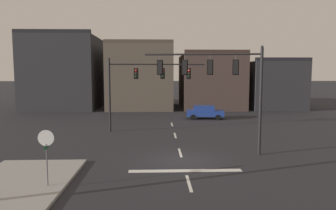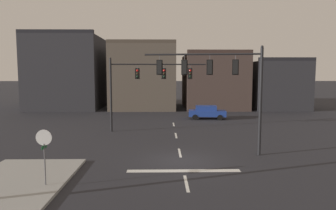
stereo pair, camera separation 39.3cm
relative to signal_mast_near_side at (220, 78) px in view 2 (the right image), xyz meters
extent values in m
plane|color=#232328|center=(-2.67, -1.66, -5.19)|extent=(400.00, 400.00, 0.00)
cube|color=gray|center=(-11.16, -5.66, -5.12)|extent=(5.00, 8.00, 0.15)
cube|color=silver|center=(-2.67, -3.66, -5.19)|extent=(6.40, 0.50, 0.01)
cube|color=silver|center=(-2.67, -5.66, -5.19)|extent=(0.16, 2.40, 0.01)
cube|color=silver|center=(-2.67, 0.34, -5.19)|extent=(0.16, 2.40, 0.01)
cube|color=silver|center=(-2.67, 6.34, -5.19)|extent=(0.16, 2.40, 0.01)
cube|color=silver|center=(-2.67, 12.34, -5.19)|extent=(0.16, 2.40, 0.01)
cylinder|color=black|center=(2.63, -0.34, -1.62)|extent=(0.20, 0.20, 7.15)
cylinder|color=black|center=(-1.22, 0.14, 1.54)|extent=(7.70, 1.08, 0.12)
sphere|color=black|center=(2.63, -0.34, 2.00)|extent=(0.18, 0.18, 0.18)
cylinder|color=#56565B|center=(0.96, -0.13, 1.31)|extent=(0.03, 0.03, 0.35)
cube|color=black|center=(0.96, -0.13, 0.68)|extent=(0.33, 0.28, 0.90)
sphere|color=red|center=(0.97, -0.01, 0.96)|extent=(0.20, 0.20, 0.20)
sphere|color=#2D2314|center=(0.97, -0.01, 0.68)|extent=(0.20, 0.20, 0.20)
sphere|color=black|center=(0.97, -0.01, 0.40)|extent=(0.20, 0.20, 0.20)
cube|color=black|center=(0.95, -0.15, 0.68)|extent=(0.42, 0.08, 1.02)
cylinder|color=#56565B|center=(-0.71, 0.08, 1.31)|extent=(0.03, 0.03, 0.35)
cube|color=black|center=(-0.71, 0.08, 0.68)|extent=(0.33, 0.28, 0.90)
sphere|color=red|center=(-0.70, 0.20, 0.96)|extent=(0.20, 0.20, 0.20)
sphere|color=#2D2314|center=(-0.70, 0.20, 0.68)|extent=(0.20, 0.20, 0.20)
sphere|color=black|center=(-0.70, 0.20, 0.40)|extent=(0.20, 0.20, 0.20)
cube|color=black|center=(-0.72, 0.06, 0.68)|extent=(0.42, 0.08, 1.02)
cylinder|color=#56565B|center=(-2.38, 0.28, 1.31)|extent=(0.03, 0.03, 0.35)
cube|color=black|center=(-2.38, 0.28, 0.68)|extent=(0.33, 0.28, 0.90)
sphere|color=red|center=(-2.37, 0.41, 0.96)|extent=(0.20, 0.20, 0.20)
sphere|color=#2D2314|center=(-2.37, 0.41, 0.68)|extent=(0.20, 0.20, 0.20)
sphere|color=black|center=(-2.37, 0.41, 0.40)|extent=(0.20, 0.20, 0.20)
cube|color=black|center=(-2.39, 0.27, 0.68)|extent=(0.42, 0.08, 1.02)
cylinder|color=#56565B|center=(-4.05, 0.49, 1.31)|extent=(0.03, 0.03, 0.35)
cube|color=black|center=(-4.05, 0.49, 0.68)|extent=(0.33, 0.28, 0.90)
sphere|color=red|center=(-4.04, 0.62, 0.96)|extent=(0.20, 0.20, 0.20)
sphere|color=#2D2314|center=(-4.04, 0.62, 0.68)|extent=(0.20, 0.20, 0.20)
sphere|color=black|center=(-4.04, 0.62, 0.40)|extent=(0.20, 0.20, 0.20)
cube|color=black|center=(-4.06, 0.47, 0.68)|extent=(0.42, 0.08, 1.02)
cylinder|color=black|center=(-8.68, 8.37, -1.80)|extent=(0.20, 0.20, 6.79)
cylinder|color=black|center=(-4.23, 8.60, 1.12)|extent=(8.91, 0.59, 0.12)
sphere|color=black|center=(-8.68, 8.37, 1.64)|extent=(0.18, 0.18, 0.18)
cylinder|color=#56565B|center=(-6.21, 8.50, 0.88)|extent=(0.03, 0.03, 0.35)
cube|color=black|center=(-6.21, 8.50, 0.26)|extent=(0.31, 0.26, 0.90)
sphere|color=red|center=(-6.20, 8.37, 0.54)|extent=(0.20, 0.20, 0.20)
sphere|color=#2D2314|center=(-6.20, 8.37, 0.26)|extent=(0.20, 0.20, 0.20)
sphere|color=black|center=(-6.20, 8.37, -0.02)|extent=(0.20, 0.20, 0.20)
cube|color=black|center=(-6.21, 8.52, 0.26)|extent=(0.42, 0.05, 1.02)
cylinder|color=#56565B|center=(-3.73, 8.63, 0.88)|extent=(0.03, 0.03, 0.35)
cube|color=black|center=(-3.73, 8.63, 0.26)|extent=(0.31, 0.26, 0.90)
sphere|color=red|center=(-3.72, 8.50, 0.54)|extent=(0.20, 0.20, 0.20)
sphere|color=#2D2314|center=(-3.72, 8.50, 0.26)|extent=(0.20, 0.20, 0.20)
sphere|color=black|center=(-3.72, 8.50, -0.02)|extent=(0.20, 0.20, 0.20)
cube|color=black|center=(-3.73, 8.65, 0.26)|extent=(0.42, 0.05, 1.02)
cylinder|color=#56565B|center=(-1.26, 8.76, 0.88)|extent=(0.03, 0.03, 0.35)
cube|color=black|center=(-1.26, 8.76, 0.26)|extent=(0.31, 0.26, 0.90)
sphere|color=red|center=(-1.25, 8.63, 0.54)|extent=(0.20, 0.20, 0.20)
sphere|color=#2D2314|center=(-1.25, 8.63, 0.26)|extent=(0.20, 0.20, 0.20)
sphere|color=black|center=(-1.25, 8.63, -0.02)|extent=(0.20, 0.20, 0.20)
cube|color=black|center=(-1.26, 8.78, 0.26)|extent=(0.42, 0.05, 1.02)
cylinder|color=#56565B|center=(-9.49, -6.13, -4.12)|extent=(0.06, 0.06, 2.15)
cylinder|color=white|center=(-9.49, -6.13, -2.74)|extent=(0.76, 0.03, 0.76)
cylinder|color=#B21414|center=(-9.49, -6.11, -2.74)|extent=(0.68, 0.03, 0.68)
cube|color=#19592D|center=(-9.49, -6.13, -3.19)|extent=(0.02, 0.64, 0.16)
cube|color=navy|center=(1.50, 16.23, -4.49)|extent=(4.55, 2.22, 0.70)
cube|color=navy|center=(1.35, 16.25, -3.86)|extent=(2.61, 1.83, 0.56)
cube|color=#2D3842|center=(2.11, 16.17, -3.88)|extent=(0.39, 1.54, 0.47)
cube|color=#2D3842|center=(0.19, 16.36, -3.88)|extent=(0.36, 1.53, 0.46)
cylinder|color=black|center=(3.03, 16.94, -4.87)|extent=(0.66, 0.28, 0.64)
cylinder|color=black|center=(2.86, 15.25, -4.87)|extent=(0.66, 0.28, 0.64)
cylinder|color=black|center=(0.14, 17.22, -4.87)|extent=(0.66, 0.28, 0.64)
cylinder|color=black|center=(-0.03, 15.53, -4.87)|extent=(0.66, 0.28, 0.64)
sphere|color=silver|center=(3.73, 16.60, -4.44)|extent=(0.16, 0.16, 0.16)
sphere|color=silver|center=(3.62, 15.45, -4.44)|extent=(0.16, 0.16, 0.16)
cube|color=maroon|center=(-0.67, 16.45, -4.41)|extent=(0.17, 1.37, 0.12)
cube|color=#2D2D33|center=(-18.71, 29.93, 0.30)|extent=(10.60, 13.49, 10.99)
cube|color=black|center=(-18.71, 23.49, 6.05)|extent=(10.60, 0.60, 0.50)
cube|color=brown|center=(-6.81, 29.32, -0.37)|extent=(9.76, 12.27, 9.65)
cube|color=#493F35|center=(-6.81, 23.49, 4.71)|extent=(9.76, 0.60, 0.50)
cube|color=#473833|center=(4.25, 29.10, -1.06)|extent=(9.24, 11.82, 8.27)
cube|color=#3A2B26|center=(4.25, 23.49, 3.33)|extent=(9.24, 0.60, 0.50)
cube|color=#2D2D33|center=(13.81, 27.38, -1.59)|extent=(8.05, 8.38, 7.21)
cube|color=black|center=(13.81, 23.49, 2.27)|extent=(8.05, 0.60, 0.50)
camera|label=1|loc=(-4.25, -20.73, 0.29)|focal=33.32mm
camera|label=2|loc=(-3.86, -20.74, 0.29)|focal=33.32mm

